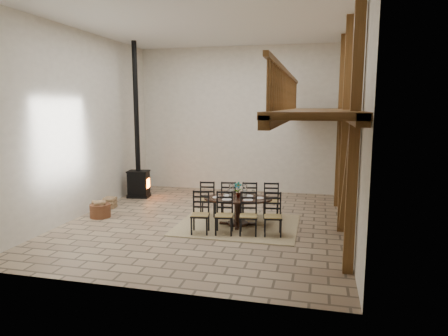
% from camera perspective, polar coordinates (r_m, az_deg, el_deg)
% --- Properties ---
extents(ground, '(8.00, 8.00, 0.00)m').
position_cam_1_polar(ground, '(10.55, -2.49, -7.63)').
color(ground, tan).
rests_on(ground, ground).
extents(room_shell, '(7.02, 8.02, 5.01)m').
position_cam_1_polar(room_shell, '(9.85, 4.15, 8.97)').
color(room_shell, silver).
rests_on(room_shell, ground).
extents(rug, '(3.00, 2.50, 0.02)m').
position_cam_1_polar(rug, '(10.23, 1.98, -8.10)').
color(rug, tan).
rests_on(rug, ground).
extents(dining_table, '(2.38, 2.20, 1.11)m').
position_cam_1_polar(dining_table, '(10.13, 1.99, -6.20)').
color(dining_table, black).
rests_on(dining_table, ground).
extents(wood_stove, '(0.75, 0.61, 5.00)m').
position_cam_1_polar(wood_stove, '(13.34, -12.18, 0.60)').
color(wood_stove, black).
rests_on(wood_stove, ground).
extents(log_basket, '(0.55, 0.55, 0.45)m').
position_cam_1_polar(log_basket, '(11.38, -17.27, -5.76)').
color(log_basket, brown).
rests_on(log_basket, ground).
extents(log_stack, '(0.33, 0.34, 0.33)m').
position_cam_1_polar(log_stack, '(12.31, -15.96, -4.77)').
color(log_stack, tan).
rests_on(log_stack, ground).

